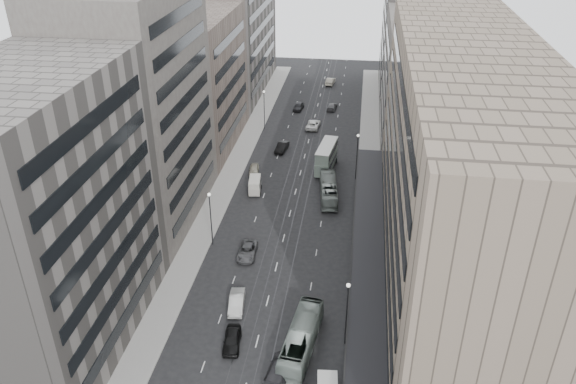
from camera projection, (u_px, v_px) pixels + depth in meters
The scene contains 28 objects.
ground at pixel (266, 306), 67.79m from camera, with size 220.00×220.00×0.00m, color black.
sidewalk_right at pixel (369, 173), 98.89m from camera, with size 4.00×125.00×0.15m, color gray.
sidewalk_left at pixel (236, 165), 101.72m from camera, with size 4.00×125.00×0.15m, color gray.
department_store at pixel (458, 177), 65.00m from camera, with size 19.20×60.00×30.00m.
building_right_mid at pixel (425, 84), 104.61m from camera, with size 15.00×28.00×24.00m, color #4D4743.
building_right_far at pixel (416, 35), 129.69m from camera, with size 15.00×32.00×28.00m, color slate.
building_left_a at pixel (38, 223), 56.14m from camera, with size 15.00×28.00×30.00m, color slate.
building_left_b at pixel (136, 110), 78.61m from camera, with size 15.00×26.00×34.00m, color #4D4743.
building_left_c at pixel (193, 82), 104.22m from camera, with size 15.00×28.00×25.00m, color #6F6056.
building_left_d at pixel (231, 33), 132.14m from camera, with size 15.00×38.00×28.00m, color slate.
lamp_right_near at pixel (347, 307), 59.80m from camera, with size 0.44×0.44×8.32m.
lamp_right_far at pixel (357, 151), 94.52m from camera, with size 0.44×0.44×8.32m.
lamp_left_near at pixel (210, 213), 76.83m from camera, with size 0.44×0.44×8.32m.
lamp_left_far at pixel (264, 105), 114.16m from camera, with size 0.44×0.44×8.32m.
bus_near at pixel (301, 338), 60.73m from camera, with size 2.67×11.40×3.17m, color gray.
bus_far at pixel (329, 189), 90.53m from camera, with size 2.50×10.69×2.98m, color gray.
double_decker at pixel (326, 157), 98.89m from camera, with size 3.62×8.97×4.77m.
panel_van at pixel (255, 185), 92.12m from camera, with size 2.36×4.20×2.53m.
sedan_0 at pixel (232, 340), 61.68m from camera, with size 1.85×4.61×1.57m, color black.
sedan_1 at pixel (237, 302), 67.22m from camera, with size 1.69×4.84×1.59m, color beige.
sedan_2 at pixel (247, 251), 76.69m from camera, with size 2.39×5.19×1.44m, color #4E4E50.
sedan_3 at pixel (279, 369), 57.84m from camera, with size 2.35×5.78×1.68m, color #29282B.
sedan_4 at pixel (254, 169), 98.70m from camera, with size 1.64×4.07×1.39m, color #9E9782.
sedan_5 at pixel (282, 147), 106.78m from camera, with size 1.68×4.82×1.59m, color black.
sedan_6 at pixel (313, 124), 116.87m from camera, with size 2.57×5.58×1.55m, color white.
sedan_7 at pixel (332, 106), 126.62m from camera, with size 1.92×4.72×1.37m, color #565658.
sedan_8 at pixel (299, 106), 126.29m from camera, with size 1.88×4.68×1.59m, color #272729.
sedan_9 at pixel (330, 81), 142.27m from camera, with size 1.76×5.05×1.66m, color #B5AC96.
Camera 1 is at (9.69, -51.89, 44.78)m, focal length 35.00 mm.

